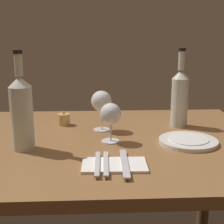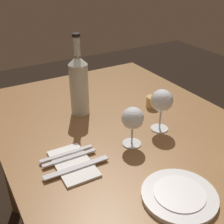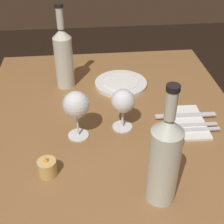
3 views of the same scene
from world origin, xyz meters
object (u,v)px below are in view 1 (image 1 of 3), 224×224
votive_candle (64,120)px  wine_glass_left (111,115)px  fork_outer (97,163)px  table_knife (125,163)px  wine_glass_right (101,102)px  dinner_plate (188,141)px  folded_napkin (114,165)px  wine_bottle_second (180,97)px  wine_bottle (22,111)px  fork_inner (106,163)px

votive_candle → wine_glass_left: bearing=-50.7°
votive_candle → fork_outer: votive_candle is taller
fork_outer → table_knife: bearing=0.0°
wine_glass_right → dinner_plate: size_ratio=0.78×
wine_glass_left → votive_candle: wine_glass_left is taller
dinner_plate → wine_glass_right: bearing=150.2°
wine_glass_left → folded_napkin: bearing=-89.7°
wine_bottle_second → votive_candle: 0.50m
wine_glass_left → wine_glass_right: size_ratio=0.88×
wine_bottle → folded_napkin: (0.30, -0.16, -0.13)m
wine_bottle_second → folded_napkin: (-0.29, -0.41, -0.12)m
wine_glass_left → folded_napkin: size_ratio=0.74×
votive_candle → table_knife: size_ratio=0.32×
wine_bottle_second → fork_inner: size_ratio=1.80×
fork_outer → table_knife: size_ratio=0.86×
dinner_plate → table_knife: size_ratio=0.99×
wine_glass_left → table_knife: size_ratio=0.68×
wine_bottle_second → votive_candle: wine_bottle_second is taller
wine_glass_right → fork_inner: bearing=-89.1°
table_knife → wine_glass_left: bearing=97.9°
table_knife → wine_glass_right: bearing=99.4°
wine_bottle_second → folded_napkin: size_ratio=1.68×
table_knife → folded_napkin: bearing=180.0°
fork_inner → table_knife: 0.06m
votive_candle → fork_outer: 0.48m
dinner_plate → table_knife: (-0.24, -0.19, 0.00)m
wine_bottle → fork_inner: (0.27, -0.16, -0.12)m
wine_glass_left → wine_bottle: wine_bottle is taller
wine_glass_right → wine_bottle_second: 0.33m
wine_glass_right → folded_napkin: wine_glass_right is taller
wine_glass_left → wine_bottle: (-0.30, -0.06, 0.03)m
wine_bottle → fork_outer: 0.32m
wine_bottle → fork_outer: (0.25, -0.16, -0.12)m
votive_candle → fork_inner: (0.17, -0.45, -0.01)m
wine_bottle_second → folded_napkin: bearing=-125.5°
dinner_plate → fork_inner: bearing=-147.1°
wine_bottle → wine_bottle_second: wine_bottle is taller
folded_napkin → wine_glass_left: bearing=90.3°
wine_glass_left → wine_bottle_second: (0.30, 0.19, 0.03)m
wine_glass_left → wine_bottle_second: wine_bottle_second is taller
folded_napkin → fork_inner: size_ratio=1.07×
wine_bottle_second → fork_outer: (-0.34, -0.41, -0.12)m
folded_napkin → fork_outer: fork_outer is taller
table_knife → dinner_plate: bearing=38.4°
votive_candle → wine_bottle: bearing=-110.1°
fork_outer → wine_bottle_second: bearing=50.1°
fork_inner → table_knife: same height
votive_candle → dinner_plate: bearing=-29.2°
votive_candle → fork_outer: size_ratio=0.37×
wine_bottle → votive_candle: 0.33m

